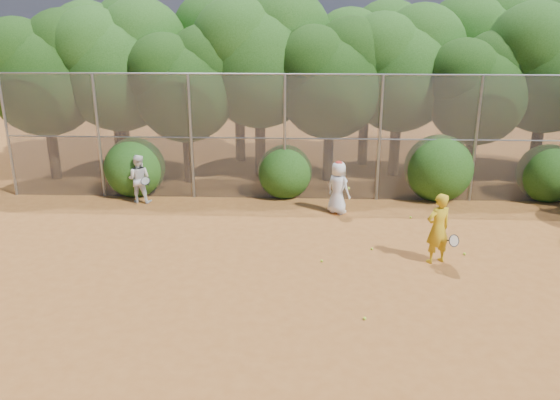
{
  "coord_description": "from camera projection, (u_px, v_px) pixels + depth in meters",
  "views": [
    {
      "loc": [
        -0.43,
        -11.04,
        5.62
      ],
      "look_at": [
        -1.0,
        2.5,
        1.1
      ],
      "focal_mm": 35.0,
      "sensor_mm": 36.0,
      "label": 1
    }
  ],
  "objects": [
    {
      "name": "tree_0",
      "position": [
        45.0,
        69.0,
        18.97
      ],
      "size": [
        4.38,
        3.81,
        6.0
      ],
      "color": "black",
      "rests_on": "ground"
    },
    {
      "name": "tree_12",
      "position": [
        484.0,
        48.0,
        21.19
      ],
      "size": [
        5.02,
        4.37,
        6.88
      ],
      "color": "black",
      "rests_on": "ground"
    },
    {
      "name": "tree_11",
      "position": [
        369.0,
        58.0,
        20.91
      ],
      "size": [
        4.64,
        4.03,
        6.35
      ],
      "color": "black",
      "rests_on": "ground"
    },
    {
      "name": "tree_1",
      "position": [
        120.0,
        62.0,
        19.28
      ],
      "size": [
        4.64,
        4.03,
        6.35
      ],
      "color": "black",
      "rests_on": "ground"
    },
    {
      "name": "tree_10",
      "position": [
        240.0,
        45.0,
        21.34
      ],
      "size": [
        5.15,
        4.48,
        7.06
      ],
      "color": "black",
      "rests_on": "ground"
    },
    {
      "name": "player_teen",
      "position": [
        338.0,
        187.0,
        16.34
      ],
      "size": [
        0.92,
        0.9,
        1.63
      ],
      "rotation": [
        0.0,
        0.0,
        2.43
      ],
      "color": "white",
      "rests_on": "ground"
    },
    {
      "name": "tree_5",
      "position": [
        402.0,
        65.0,
        19.39
      ],
      "size": [
        4.51,
        3.92,
        6.17
      ],
      "color": "black",
      "rests_on": "ground"
    },
    {
      "name": "ball_0",
      "position": [
        372.0,
        249.0,
        13.92
      ],
      "size": [
        0.07,
        0.07,
        0.07
      ],
      "primitive_type": "sphere",
      "color": "#AED627",
      "rests_on": "ground"
    },
    {
      "name": "bush_3",
      "position": [
        548.0,
        171.0,
        17.59
      ],
      "size": [
        1.9,
        1.9,
        1.9
      ],
      "primitive_type": "sphere",
      "color": "#1B4511",
      "rests_on": "ground"
    },
    {
      "name": "bush_0",
      "position": [
        135.0,
        165.0,
        18.12
      ],
      "size": [
        2.0,
        2.0,
        2.0
      ],
      "primitive_type": "sphere",
      "color": "#1B4511",
      "rests_on": "ground"
    },
    {
      "name": "player_white",
      "position": [
        139.0,
        179.0,
        17.32
      ],
      "size": [
        0.85,
        0.72,
        1.56
      ],
      "rotation": [
        0.0,
        0.0,
        3.11
      ],
      "color": "silver",
      "rests_on": "ground"
    },
    {
      "name": "fence_back",
      "position": [
        312.0,
        137.0,
        17.26
      ],
      "size": [
        20.05,
        0.09,
        4.03
      ],
      "color": "gray",
      "rests_on": "ground"
    },
    {
      "name": "tree_7",
      "position": [
        551.0,
        59.0,
        18.74
      ],
      "size": [
        4.77,
        4.14,
        6.53
      ],
      "color": "black",
      "rests_on": "ground"
    },
    {
      "name": "tree_6",
      "position": [
        479.0,
        85.0,
        18.52
      ],
      "size": [
        3.86,
        3.36,
        5.29
      ],
      "color": "black",
      "rests_on": "ground"
    },
    {
      "name": "bush_1",
      "position": [
        285.0,
        169.0,
        17.95
      ],
      "size": [
        1.8,
        1.8,
        1.8
      ],
      "primitive_type": "sphere",
      "color": "#1B4511",
      "rests_on": "ground"
    },
    {
      "name": "ball_1",
      "position": [
        464.0,
        254.0,
        13.62
      ],
      "size": [
        0.07,
        0.07,
        0.07
      ],
      "primitive_type": "sphere",
      "color": "#AED627",
      "rests_on": "ground"
    },
    {
      "name": "bush_2",
      "position": [
        439.0,
        165.0,
        17.69
      ],
      "size": [
        2.2,
        2.2,
        2.2
      ],
      "primitive_type": "sphere",
      "color": "#1B4511",
      "rests_on": "ground"
    },
    {
      "name": "ball_2",
      "position": [
        365.0,
        318.0,
        10.68
      ],
      "size": [
        0.07,
        0.07,
        0.07
      ],
      "primitive_type": "sphere",
      "color": "#AED627",
      "rests_on": "ground"
    },
    {
      "name": "tree_9",
      "position": [
        113.0,
        53.0,
        21.44
      ],
      "size": [
        4.83,
        4.2,
        6.62
      ],
      "color": "black",
      "rests_on": "ground"
    },
    {
      "name": "tree_2",
      "position": [
        186.0,
        81.0,
        18.69
      ],
      "size": [
        3.99,
        3.47,
        5.47
      ],
      "color": "black",
      "rests_on": "ground"
    },
    {
      "name": "ball_5",
      "position": [
        411.0,
        217.0,
        16.12
      ],
      "size": [
        0.07,
        0.07,
        0.07
      ],
      "primitive_type": "sphere",
      "color": "#AED627",
      "rests_on": "ground"
    },
    {
      "name": "tree_3",
      "position": [
        261.0,
        55.0,
        19.29
      ],
      "size": [
        4.89,
        4.26,
        6.7
      ],
      "color": "black",
      "rests_on": "ground"
    },
    {
      "name": "player_yellow",
      "position": [
        438.0,
        229.0,
        12.96
      ],
      "size": [
        0.89,
        0.64,
        1.75
      ],
      "rotation": [
        0.0,
        0.0,
        3.55
      ],
      "color": "gold",
      "rests_on": "ground"
    },
    {
      "name": "tree_4",
      "position": [
        332.0,
        75.0,
        18.82
      ],
      "size": [
        4.19,
        3.64,
        5.73
      ],
      "color": "black",
      "rests_on": "ground"
    },
    {
      "name": "ball_4",
      "position": [
        322.0,
        261.0,
        13.22
      ],
      "size": [
        0.07,
        0.07,
        0.07
      ],
      "primitive_type": "sphere",
      "color": "#AED627",
      "rests_on": "ground"
    },
    {
      "name": "ground",
      "position": [
        320.0,
        282.0,
        12.22
      ],
      "size": [
        80.0,
        80.0,
        0.0
      ],
      "primitive_type": "plane",
      "color": "brown",
      "rests_on": "ground"
    }
  ]
}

